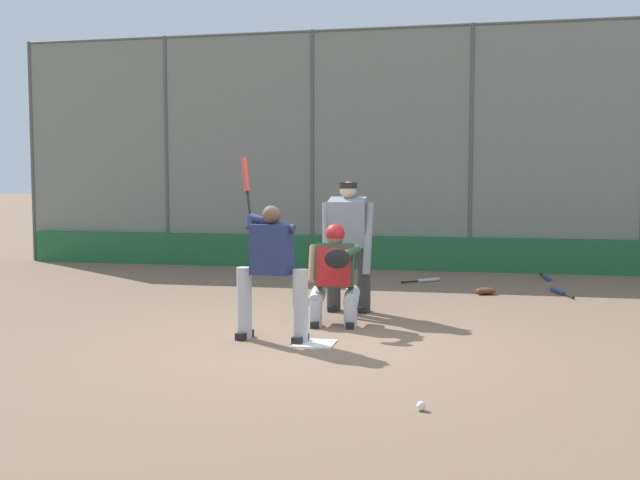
# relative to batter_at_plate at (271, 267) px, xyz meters

# --- Properties ---
(ground_plane) EXTENTS (160.00, 160.00, 0.00)m
(ground_plane) POSITION_rel_batter_at_plate_xyz_m (-0.51, 0.08, -0.81)
(ground_plane) COLOR #7A604C
(home_plate_marker) EXTENTS (0.43, 0.43, 0.01)m
(home_plate_marker) POSITION_rel_batter_at_plate_xyz_m (-0.51, 0.08, -0.81)
(home_plate_marker) COLOR white
(home_plate_marker) RESTS_ON ground_plane
(backstop_fence) EXTENTS (15.81, 0.08, 4.77)m
(backstop_fence) POSITION_rel_batter_at_plate_xyz_m (-0.51, -6.95, 1.66)
(backstop_fence) COLOR #515651
(backstop_fence) RESTS_ON ground_plane
(padding_wall) EXTENTS (15.41, 0.18, 0.66)m
(padding_wall) POSITION_rel_batter_at_plate_xyz_m (-0.51, -6.85, -0.48)
(padding_wall) COLOR #236638
(padding_wall) RESTS_ON ground_plane
(bleachers_beyond) EXTENTS (11.01, 3.05, 1.80)m
(bleachers_beyond) POSITION_rel_batter_at_plate_xyz_m (-2.66, -9.81, -0.23)
(bleachers_beyond) COLOR slate
(bleachers_beyond) RESTS_ON ground_plane
(batter_at_plate) EXTENTS (0.91, 0.69, 2.03)m
(batter_at_plate) POSITION_rel_batter_at_plate_xyz_m (0.00, 0.00, 0.00)
(batter_at_plate) COLOR #B7B7BC
(batter_at_plate) RESTS_ON ground_plane
(catcher_behind_plate) EXTENTS (0.67, 0.78, 1.24)m
(catcher_behind_plate) POSITION_rel_batter_at_plate_xyz_m (-0.51, -1.04, -0.17)
(catcher_behind_plate) COLOR #B7B7BC
(catcher_behind_plate) RESTS_ON ground_plane
(umpire_home) EXTENTS (0.71, 0.43, 1.75)m
(umpire_home) POSITION_rel_batter_at_plate_xyz_m (-0.53, -1.93, 0.13)
(umpire_home) COLOR #333333
(umpire_home) RESTS_ON ground_plane
(spare_bat_near_backstop) EXTENTS (0.64, 0.60, 0.07)m
(spare_bat_near_backstop) POSITION_rel_batter_at_plate_xyz_m (-1.35, -5.13, -0.78)
(spare_bat_near_backstop) COLOR black
(spare_bat_near_backstop) RESTS_ON ground_plane
(spare_bat_by_padding) EXTENTS (0.28, 0.87, 0.07)m
(spare_bat_by_padding) POSITION_rel_batter_at_plate_xyz_m (-3.49, -4.18, -0.78)
(spare_bat_by_padding) COLOR black
(spare_bat_by_padding) RESTS_ON ground_plane
(spare_bat_third_base_side) EXTENTS (0.65, 0.65, 0.07)m
(spare_bat_third_base_side) POSITION_rel_batter_at_plate_xyz_m (0.59, -4.85, -0.78)
(spare_bat_third_base_side) COLOR black
(spare_bat_third_base_side) RESTS_ON ground_plane
(spare_bat_first_base_side) EXTENTS (0.15, 0.86, 0.07)m
(spare_bat_first_base_side) POSITION_rel_batter_at_plate_xyz_m (-3.45, -5.93, -0.78)
(spare_bat_first_base_side) COLOR black
(spare_bat_first_base_side) RESTS_ON ground_plane
(fielding_glove_on_dirt) EXTENTS (0.31, 0.23, 0.11)m
(fielding_glove_on_dirt) POSITION_rel_batter_at_plate_xyz_m (-2.35, -3.89, -0.76)
(fielding_glove_on_dirt) COLOR #56331E
(fielding_glove_on_dirt) RESTS_ON ground_plane
(baseball_loose) EXTENTS (0.07, 0.07, 0.07)m
(baseball_loose) POSITION_rel_batter_at_plate_xyz_m (-1.81, 2.22, -0.78)
(baseball_loose) COLOR white
(baseball_loose) RESTS_ON ground_plane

